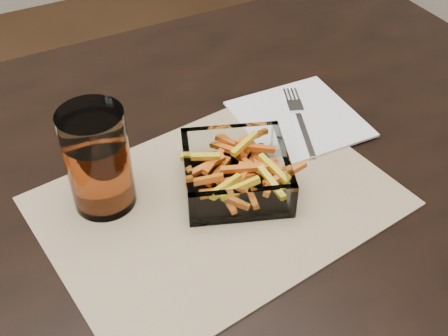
{
  "coord_description": "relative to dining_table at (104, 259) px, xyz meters",
  "views": [
    {
      "loc": [
        -0.08,
        -0.52,
        1.29
      ],
      "look_at": [
        0.18,
        -0.03,
        0.78
      ],
      "focal_mm": 45.0,
      "sensor_mm": 36.0,
      "label": 1
    }
  ],
  "objects": [
    {
      "name": "glass_bowl",
      "position": [
        0.19,
        -0.04,
        0.11
      ],
      "size": [
        0.18,
        0.18,
        0.05
      ],
      "rotation": [
        0.0,
        0.0,
        -0.36
      ],
      "color": "white",
      "rests_on": "placemat"
    },
    {
      "name": "napkin",
      "position": [
        0.35,
        0.05,
        0.09
      ],
      "size": [
        0.19,
        0.19,
        0.0
      ],
      "primitive_type": "cube",
      "rotation": [
        0.0,
        0.0,
        -0.04
      ],
      "color": "white",
      "rests_on": "placemat"
    },
    {
      "name": "fork",
      "position": [
        0.35,
        0.05,
        0.1
      ],
      "size": [
        0.08,
        0.17,
        0.0
      ],
      "rotation": [
        0.0,
        0.0,
        -0.38
      ],
      "color": "silver",
      "rests_on": "napkin"
    },
    {
      "name": "tumbler",
      "position": [
        0.02,
        0.02,
        0.16
      ],
      "size": [
        0.08,
        0.08,
        0.14
      ],
      "color": "white",
      "rests_on": "placemat"
    },
    {
      "name": "placemat",
      "position": [
        0.16,
        -0.05,
        0.09
      ],
      "size": [
        0.49,
        0.39,
        0.0
      ],
      "primitive_type": "cube",
      "rotation": [
        0.0,
        0.0,
        0.13
      ],
      "color": "tan",
      "rests_on": "dining_table"
    },
    {
      "name": "dining_table",
      "position": [
        0.0,
        0.0,
        0.0
      ],
      "size": [
        1.6,
        0.9,
        0.75
      ],
      "color": "black",
      "rests_on": "ground"
    }
  ]
}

